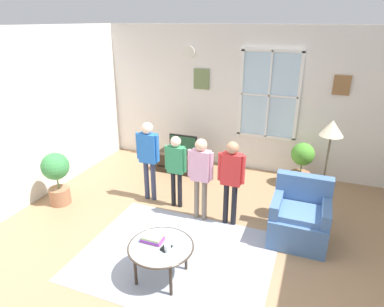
{
  "coord_description": "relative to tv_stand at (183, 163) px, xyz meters",
  "views": [
    {
      "loc": [
        1.41,
        -3.21,
        2.88
      ],
      "look_at": [
        -0.17,
        0.86,
        1.12
      ],
      "focal_mm": 31.29,
      "sensor_mm": 36.0,
      "label": 1
    }
  ],
  "objects": [
    {
      "name": "floor_lamp",
      "position": [
        2.6,
        -0.95,
        1.15
      ],
      "size": [
        0.32,
        0.32,
        1.61
      ],
      "color": "black",
      "rests_on": "ground_plane"
    },
    {
      "name": "coffee_table",
      "position": [
        0.91,
        -2.87,
        0.23
      ],
      "size": [
        0.77,
        0.77,
        0.45
      ],
      "color": "#99B2B7",
      "rests_on": "ground_plane"
    },
    {
      "name": "remote_near_books",
      "position": [
        0.96,
        -2.87,
        0.27
      ],
      "size": [
        0.06,
        0.14,
        0.02
      ],
      "primitive_type": "cube",
      "rotation": [
        0.0,
        0.0,
        -0.12
      ],
      "color": "black",
      "rests_on": "coffee_table"
    },
    {
      "name": "potted_plant_corner",
      "position": [
        -1.43,
        -1.92,
        0.34
      ],
      "size": [
        0.44,
        0.44,
        0.9
      ],
      "color": "#9E6B4C",
      "rests_on": "ground_plane"
    },
    {
      "name": "book_stack",
      "position": [
        0.78,
        -2.82,
        0.29
      ],
      "size": [
        0.27,
        0.17,
        0.07
      ],
      "color": "#BF6094",
      "rests_on": "coffee_table"
    },
    {
      "name": "person_blue_shirt",
      "position": [
        -0.1,
        -1.24,
        0.67
      ],
      "size": [
        0.41,
        0.19,
        1.37
      ],
      "color": "#333851",
      "rests_on": "ground_plane"
    },
    {
      "name": "tv_stand",
      "position": [
        0.0,
        0.0,
        0.0
      ],
      "size": [
        1.08,
        0.42,
        0.38
      ],
      "color": "#2D2319",
      "rests_on": "ground_plane"
    },
    {
      "name": "back_wall",
      "position": [
        1.0,
        0.7,
        1.21
      ],
      "size": [
        5.74,
        0.17,
        2.8
      ],
      "color": "silver",
      "rests_on": "ground_plane"
    },
    {
      "name": "area_rug",
      "position": [
        0.92,
        -2.45,
        -0.19
      ],
      "size": [
        2.44,
        1.94,
        0.01
      ],
      "primitive_type": "cube",
      "color": "#999EAD",
      "rests_on": "ground_plane"
    },
    {
      "name": "person_red_shirt",
      "position": [
        1.36,
        -1.47,
        0.63
      ],
      "size": [
        0.4,
        0.18,
        1.31
      ],
      "color": "black",
      "rests_on": "ground_plane"
    },
    {
      "name": "armchair",
      "position": [
        2.35,
        -1.49,
        0.14
      ],
      "size": [
        0.76,
        0.74,
        0.87
      ],
      "color": "#476B9E",
      "rests_on": "ground_plane"
    },
    {
      "name": "ground_plane",
      "position": [
        0.98,
        -2.49,
        -0.2
      ],
      "size": [
        6.34,
        6.86,
        0.02
      ],
      "primitive_type": "cube",
      "color": "#9E7A56"
    },
    {
      "name": "television",
      "position": [
        0.0,
        -0.0,
        0.4
      ],
      "size": [
        0.57,
        0.08,
        0.39
      ],
      "color": "#4C4C4C",
      "rests_on": "tv_stand"
    },
    {
      "name": "remote_near_cup",
      "position": [
        1.01,
        -2.89,
        0.27
      ],
      "size": [
        0.08,
        0.15,
        0.02
      ],
      "primitive_type": "cube",
      "rotation": [
        0.0,
        0.0,
        -0.27
      ],
      "color": "black",
      "rests_on": "coffee_table"
    },
    {
      "name": "person_green_shirt",
      "position": [
        0.42,
        -1.3,
        0.57
      ],
      "size": [
        0.37,
        0.17,
        1.22
      ],
      "color": "black",
      "rests_on": "ground_plane"
    },
    {
      "name": "person_pink_shirt",
      "position": [
        0.9,
        -1.5,
        0.63
      ],
      "size": [
        0.39,
        0.18,
        1.3
      ],
      "color": "#726656",
      "rests_on": "ground_plane"
    },
    {
      "name": "potted_plant_by_window",
      "position": [
        2.24,
        0.2,
        0.27
      ],
      "size": [
        0.41,
        0.41,
        0.83
      ],
      "color": "#9E6B4C",
      "rests_on": "ground_plane"
    },
    {
      "name": "cup",
      "position": [
        1.02,
        -2.92,
        0.3
      ],
      "size": [
        0.07,
        0.07,
        0.09
      ],
      "primitive_type": "cylinder",
      "color": "white",
      "rests_on": "coffee_table"
    }
  ]
}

